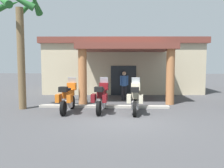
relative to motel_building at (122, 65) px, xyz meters
name	(u,v)px	position (x,y,z in m)	size (l,w,h in m)	color
ground_plane	(123,120)	(0.13, -10.45, -2.12)	(80.00, 80.00, 0.00)	#424244
motel_building	(122,65)	(0.00, 0.00, 0.00)	(12.46, 10.93, 4.14)	beige
motorcycle_orange	(68,98)	(-2.46, -8.98, -1.42)	(0.71, 2.21, 1.61)	black
motorcycle_maroon	(101,98)	(-0.88, -8.89, -1.42)	(0.73, 2.21, 1.61)	black
motorcycle_cream	(135,98)	(0.71, -8.99, -1.42)	(0.73, 2.21, 1.61)	black
pedestrian	(124,84)	(0.19, -5.24, -1.08)	(0.51, 0.32, 1.78)	black
palm_tree_roadside	(20,25)	(-4.94, -8.31, 2.04)	(2.27, 2.37, 5.88)	brown
curb_strip	(104,106)	(-0.88, -7.73, -2.06)	(6.75, 0.36, 0.12)	#ADA89E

